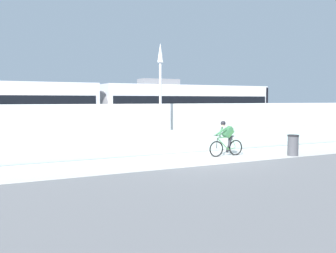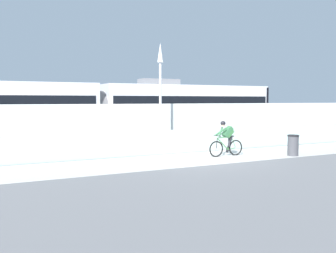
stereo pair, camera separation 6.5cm
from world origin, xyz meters
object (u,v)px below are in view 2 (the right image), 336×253
object	(u,v)px
lamp_post_antenna	(160,84)
trash_bin	(293,145)
tram	(98,111)
cyclist_on_bike	(226,139)

from	to	relation	value
lamp_post_antenna	trash_bin	distance (m)	6.71
lamp_post_antenna	trash_bin	world-z (taller)	lamp_post_antenna
tram	trash_bin	distance (m)	10.67
tram	trash_bin	bearing A→B (deg)	-50.01
cyclist_on_bike	tram	bearing A→B (deg)	120.42
tram	cyclist_on_bike	xyz separation A→B (m)	(4.02, -6.85, -1.11)
tram	lamp_post_antenna	size ratio (longest dim) A/B	4.34
tram	cyclist_on_bike	bearing A→B (deg)	-59.58
tram	trash_bin	xyz separation A→B (m)	(6.80, -8.10, -1.41)
cyclist_on_bike	lamp_post_antenna	bearing A→B (deg)	136.71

